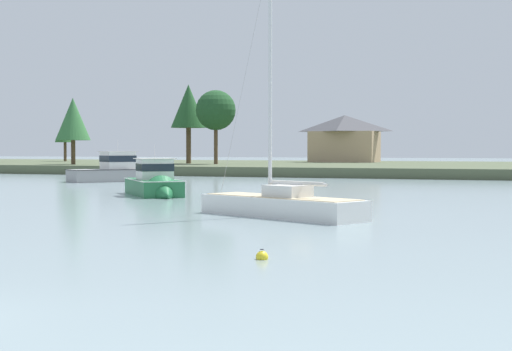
{
  "coord_description": "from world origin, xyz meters",
  "views": [
    {
      "loc": [
        12.03,
        -10.94,
        3.29
      ],
      "look_at": [
        -7.08,
        40.87,
        1.38
      ],
      "focal_mm": 53.94,
      "sensor_mm": 36.0,
      "label": 1
    }
  ],
  "objects_px": {
    "cruiser_grey": "(125,175)",
    "cruiser_green": "(156,188)",
    "sailboat_white": "(281,211)",
    "mooring_buoy_yellow": "(262,257)"
  },
  "relations": [
    {
      "from": "cruiser_grey",
      "to": "sailboat_white",
      "type": "xyz_separation_m",
      "value": [
        28.05,
        -33.71,
        -0.37
      ]
    },
    {
      "from": "cruiser_grey",
      "to": "mooring_buoy_yellow",
      "type": "height_order",
      "value": "cruiser_grey"
    },
    {
      "from": "cruiser_grey",
      "to": "mooring_buoy_yellow",
      "type": "distance_m",
      "value": 57.27
    },
    {
      "from": "cruiser_green",
      "to": "sailboat_white",
      "type": "distance_m",
      "value": 18.55
    },
    {
      "from": "cruiser_green",
      "to": "mooring_buoy_yellow",
      "type": "bearing_deg",
      "value": -56.65
    },
    {
      "from": "cruiser_grey",
      "to": "cruiser_green",
      "type": "height_order",
      "value": "cruiser_grey"
    },
    {
      "from": "cruiser_grey",
      "to": "cruiser_green",
      "type": "distance_m",
      "value": 25.54
    },
    {
      "from": "cruiser_grey",
      "to": "cruiser_green",
      "type": "xyz_separation_m",
      "value": [
        14.58,
        -20.96,
        -0.1
      ]
    },
    {
      "from": "cruiser_green",
      "to": "mooring_buoy_yellow",
      "type": "height_order",
      "value": "cruiser_green"
    },
    {
      "from": "sailboat_white",
      "to": "cruiser_green",
      "type": "bearing_deg",
      "value": 136.57
    }
  ]
}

